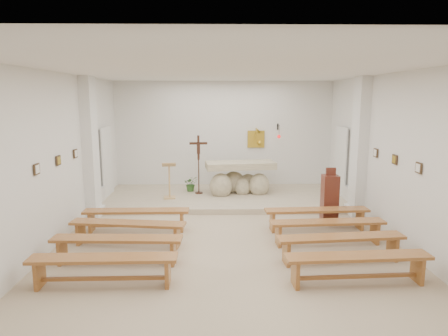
{
  "coord_description": "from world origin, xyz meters",
  "views": [
    {
      "loc": [
        -0.23,
        -7.91,
        3.0
      ],
      "look_at": [
        -0.05,
        1.6,
        1.3
      ],
      "focal_mm": 32.0,
      "sensor_mm": 36.0,
      "label": 1
    }
  ],
  "objects_px": {
    "altar": "(239,180)",
    "bench_right_fourth": "(358,262)",
    "bench_right_second": "(327,227)",
    "bench_left_fourth": "(103,264)",
    "donation_pedestal": "(330,199)",
    "bench_left_front": "(137,215)",
    "crucifix_stand": "(199,160)",
    "lectern": "(169,180)",
    "bench_right_third": "(341,242)",
    "bench_right_front": "(317,214)",
    "bench_left_second": "(128,228)",
    "bench_left_third": "(117,244)"
  },
  "relations": [
    {
      "from": "altar",
      "to": "bench_right_second",
      "type": "relative_size",
      "value": 0.89
    },
    {
      "from": "donation_pedestal",
      "to": "bench_left_front",
      "type": "relative_size",
      "value": 0.57
    },
    {
      "from": "bench_left_front",
      "to": "altar",
      "type": "bearing_deg",
      "value": 48.99
    },
    {
      "from": "bench_left_fourth",
      "to": "lectern",
      "type": "bearing_deg",
      "value": 83.91
    },
    {
      "from": "bench_left_front",
      "to": "bench_left_second",
      "type": "xyz_separation_m",
      "value": [
        0.0,
        -0.89,
        0.0
      ]
    },
    {
      "from": "bench_left_front",
      "to": "bench_right_second",
      "type": "distance_m",
      "value": 4.18
    },
    {
      "from": "lectern",
      "to": "donation_pedestal",
      "type": "relative_size",
      "value": 0.8
    },
    {
      "from": "crucifix_stand",
      "to": "bench_right_front",
      "type": "bearing_deg",
      "value": -49.56
    },
    {
      "from": "donation_pedestal",
      "to": "lectern",
      "type": "bearing_deg",
      "value": 155.22
    },
    {
      "from": "altar",
      "to": "lectern",
      "type": "xyz_separation_m",
      "value": [
        -2.02,
        -0.55,
        0.13
      ]
    },
    {
      "from": "lectern",
      "to": "bench_left_fourth",
      "type": "bearing_deg",
      "value": -101.26
    },
    {
      "from": "altar",
      "to": "crucifix_stand",
      "type": "height_order",
      "value": "crucifix_stand"
    },
    {
      "from": "bench_left_fourth",
      "to": "donation_pedestal",
      "type": "bearing_deg",
      "value": 34.58
    },
    {
      "from": "altar",
      "to": "bench_left_second",
      "type": "height_order",
      "value": "altar"
    },
    {
      "from": "bench_left_second",
      "to": "bench_left_third",
      "type": "relative_size",
      "value": 1.01
    },
    {
      "from": "bench_left_second",
      "to": "bench_left_third",
      "type": "height_order",
      "value": "same"
    },
    {
      "from": "bench_left_front",
      "to": "bench_right_second",
      "type": "xyz_separation_m",
      "value": [
        4.08,
        -0.89,
        0.0
      ]
    },
    {
      "from": "bench_left_front",
      "to": "bench_right_third",
      "type": "bearing_deg",
      "value": -24.36
    },
    {
      "from": "bench_right_second",
      "to": "bench_right_fourth",
      "type": "distance_m",
      "value": 1.79
    },
    {
      "from": "bench_left_front",
      "to": "bench_right_second",
      "type": "relative_size",
      "value": 0.99
    },
    {
      "from": "bench_left_front",
      "to": "bench_right_third",
      "type": "relative_size",
      "value": 0.99
    },
    {
      "from": "lectern",
      "to": "bench_left_fourth",
      "type": "height_order",
      "value": "lectern"
    },
    {
      "from": "bench_left_second",
      "to": "bench_left_fourth",
      "type": "distance_m",
      "value": 1.79
    },
    {
      "from": "bench_left_front",
      "to": "bench_left_second",
      "type": "distance_m",
      "value": 0.89
    },
    {
      "from": "bench_right_front",
      "to": "bench_left_fourth",
      "type": "height_order",
      "value": "same"
    },
    {
      "from": "bench_right_second",
      "to": "bench_left_fourth",
      "type": "height_order",
      "value": "same"
    },
    {
      "from": "bench_left_front",
      "to": "bench_right_fourth",
      "type": "xyz_separation_m",
      "value": [
        4.08,
        -2.68,
        0.0
      ]
    },
    {
      "from": "bench_right_second",
      "to": "donation_pedestal",
      "type": "bearing_deg",
      "value": 69.57
    },
    {
      "from": "bench_left_front",
      "to": "donation_pedestal",
      "type": "bearing_deg",
      "value": 5.97
    },
    {
      "from": "bench_left_third",
      "to": "crucifix_stand",
      "type": "bearing_deg",
      "value": 77.11
    },
    {
      "from": "altar",
      "to": "bench_left_second",
      "type": "xyz_separation_m",
      "value": [
        -2.49,
        -3.83,
        -0.18
      ]
    },
    {
      "from": "crucifix_stand",
      "to": "bench_right_fourth",
      "type": "distance_m",
      "value": 6.34
    },
    {
      "from": "bench_right_third",
      "to": "bench_right_fourth",
      "type": "height_order",
      "value": "same"
    },
    {
      "from": "bench_right_second",
      "to": "bench_left_third",
      "type": "xyz_separation_m",
      "value": [
        -4.08,
        -0.89,
        0.0
      ]
    },
    {
      "from": "donation_pedestal",
      "to": "bench_left_fourth",
      "type": "relative_size",
      "value": 0.57
    },
    {
      "from": "bench_right_front",
      "to": "bench_right_third",
      "type": "xyz_separation_m",
      "value": [
        0.0,
        -1.79,
        0.0
      ]
    },
    {
      "from": "crucifix_stand",
      "to": "bench_left_third",
      "type": "relative_size",
      "value": 0.74
    },
    {
      "from": "crucifix_stand",
      "to": "bench_right_fourth",
      "type": "relative_size",
      "value": 0.73
    },
    {
      "from": "altar",
      "to": "bench_right_fourth",
      "type": "bearing_deg",
      "value": -81.27
    },
    {
      "from": "bench_left_front",
      "to": "bench_right_third",
      "type": "height_order",
      "value": "same"
    },
    {
      "from": "donation_pedestal",
      "to": "bench_left_second",
      "type": "distance_m",
      "value": 4.74
    },
    {
      "from": "crucifix_stand",
      "to": "bench_left_fourth",
      "type": "distance_m",
      "value": 5.82
    },
    {
      "from": "bench_left_front",
      "to": "bench_right_front",
      "type": "bearing_deg",
      "value": -0.73
    },
    {
      "from": "altar",
      "to": "bench_left_fourth",
      "type": "xyz_separation_m",
      "value": [
        -2.49,
        -5.61,
        -0.18
      ]
    },
    {
      "from": "bench_right_second",
      "to": "bench_right_third",
      "type": "bearing_deg",
      "value": -93.41
    },
    {
      "from": "bench_right_second",
      "to": "bench_left_third",
      "type": "relative_size",
      "value": 1.0
    },
    {
      "from": "crucifix_stand",
      "to": "bench_left_fourth",
      "type": "bearing_deg",
      "value": -105.89
    },
    {
      "from": "altar",
      "to": "donation_pedestal",
      "type": "relative_size",
      "value": 1.57
    },
    {
      "from": "bench_right_front",
      "to": "bench_right_fourth",
      "type": "relative_size",
      "value": 1.0
    },
    {
      "from": "altar",
      "to": "bench_left_third",
      "type": "bearing_deg",
      "value": -124.9
    }
  ]
}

